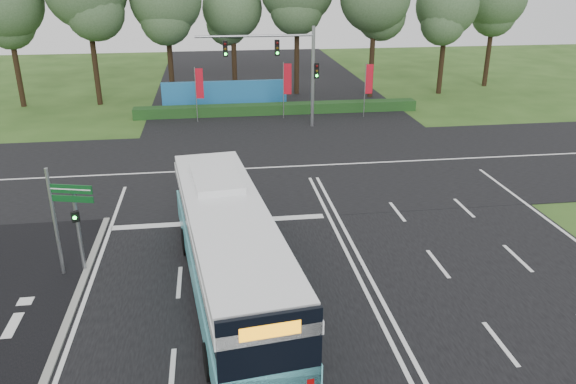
# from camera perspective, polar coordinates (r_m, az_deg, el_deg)

# --- Properties ---
(ground) EXTENTS (120.00, 120.00, 0.00)m
(ground) POSITION_cam_1_polar(r_m,az_deg,el_deg) (21.73, 6.83, -7.93)
(ground) COLOR #2A4A18
(ground) RESTS_ON ground
(road_main) EXTENTS (20.00, 120.00, 0.04)m
(road_main) POSITION_cam_1_polar(r_m,az_deg,el_deg) (21.72, 6.83, -7.89)
(road_main) COLOR black
(road_main) RESTS_ON ground
(road_cross) EXTENTS (120.00, 14.00, 0.05)m
(road_cross) POSITION_cam_1_polar(r_m,az_deg,el_deg) (32.42, 1.62, 2.63)
(road_cross) COLOR black
(road_cross) RESTS_ON ground
(kerb_strip) EXTENTS (0.25, 18.00, 0.12)m
(kerb_strip) POSITION_cam_1_polar(r_m,az_deg,el_deg) (19.24, -22.12, -13.77)
(kerb_strip) COLOR gray
(kerb_strip) RESTS_ON ground
(city_bus) EXTENTS (4.09, 12.83, 3.62)m
(city_bus) POSITION_cam_1_polar(r_m,az_deg,el_deg) (19.23, -5.99, -5.93)
(city_bus) COLOR #5BC8D4
(city_bus) RESTS_ON ground
(pedestrian_signal) EXTENTS (0.32, 0.42, 3.43)m
(pedestrian_signal) POSITION_cam_1_polar(r_m,az_deg,el_deg) (22.04, -20.57, -3.35)
(pedestrian_signal) COLOR gray
(pedestrian_signal) RESTS_ON ground
(street_sign) EXTENTS (1.61, 0.51, 4.25)m
(street_sign) POSITION_cam_1_polar(r_m,az_deg,el_deg) (21.65, -21.97, -1.74)
(street_sign) COLOR gray
(street_sign) RESTS_ON ground
(banner_flag_left) EXTENTS (0.60, 0.08, 4.05)m
(banner_flag_left) POSITION_cam_1_polar(r_m,az_deg,el_deg) (41.72, -9.07, 10.53)
(banner_flag_left) COLOR gray
(banner_flag_left) RESTS_ON ground
(banner_flag_mid) EXTENTS (0.61, 0.19, 4.22)m
(banner_flag_mid) POSITION_cam_1_polar(r_m,az_deg,el_deg) (42.26, -0.15, 11.10)
(banner_flag_mid) COLOR gray
(banner_flag_mid) RESTS_ON ground
(banner_flag_right) EXTENTS (0.61, 0.07, 4.10)m
(banner_flag_right) POSITION_cam_1_polar(r_m,az_deg,el_deg) (43.11, 8.14, 11.00)
(banner_flag_right) COLOR gray
(banner_flag_right) RESTS_ON ground
(traffic_light_gantry) EXTENTS (8.41, 0.28, 7.00)m
(traffic_light_gantry) POSITION_cam_1_polar(r_m,az_deg,el_deg) (39.49, -0.06, 13.12)
(traffic_light_gantry) COLOR gray
(traffic_light_gantry) RESTS_ON ground
(hedge) EXTENTS (22.00, 1.20, 0.80)m
(hedge) POSITION_cam_1_polar(r_m,az_deg,el_deg) (44.20, -1.04, 8.44)
(hedge) COLOR #173C16
(hedge) RESTS_ON ground
(blue_hoarding) EXTENTS (10.00, 0.30, 2.20)m
(blue_hoarding) POSITION_cam_1_polar(r_m,az_deg,el_deg) (46.20, -6.43, 9.80)
(blue_hoarding) COLOR #1D649F
(blue_hoarding) RESTS_ON ground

